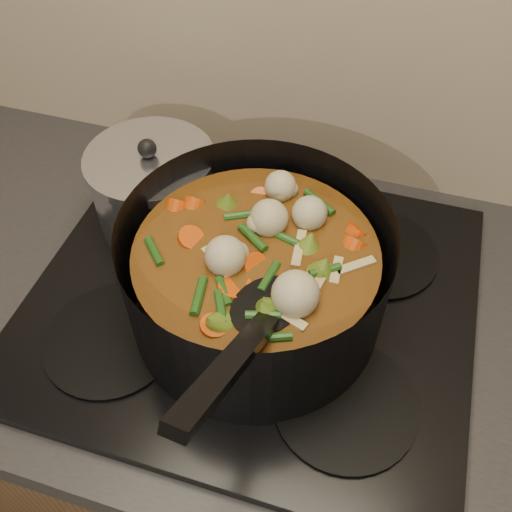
# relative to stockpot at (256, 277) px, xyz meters

# --- Properties ---
(counter) EXTENTS (2.64, 0.64, 0.91)m
(counter) POSITION_rel_stockpot_xyz_m (-0.01, 0.03, -0.55)
(counter) COLOR brown
(counter) RESTS_ON ground
(stovetop) EXTENTS (0.62, 0.54, 0.03)m
(stovetop) POSITION_rel_stockpot_xyz_m (-0.01, 0.03, -0.09)
(stovetop) COLOR black
(stovetop) RESTS_ON counter
(stockpot) EXTENTS (0.42, 0.50, 0.25)m
(stockpot) POSITION_rel_stockpot_xyz_m (0.00, 0.00, 0.00)
(stockpot) COLOR black
(stockpot) RESTS_ON stovetop
(saucepan) EXTENTS (0.19, 0.19, 0.16)m
(saucepan) POSITION_rel_stockpot_xyz_m (-0.20, 0.13, -0.01)
(saucepan) COLOR silver
(saucepan) RESTS_ON stovetop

